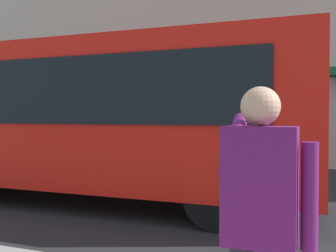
# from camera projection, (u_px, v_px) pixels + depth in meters

# --- Properties ---
(ground_plane) EXTENTS (60.00, 60.00, 0.00)m
(ground_plane) POSITION_uv_depth(u_px,v_px,m) (252.00, 210.00, 7.17)
(ground_plane) COLOR #232326
(red_bus) EXTENTS (9.05, 2.54, 3.08)m
(red_bus) POSITION_uv_depth(u_px,v_px,m) (82.00, 116.00, 7.96)
(red_bus) COLOR red
(red_bus) RESTS_ON ground_plane
(pedestrian_photographer) EXTENTS (0.53, 0.52, 1.70)m
(pedestrian_photographer) POSITION_uv_depth(u_px,v_px,m) (261.00, 214.00, 2.24)
(pedestrian_photographer) COLOR #2D2D33
(pedestrian_photographer) RESTS_ON sidewalk_curb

